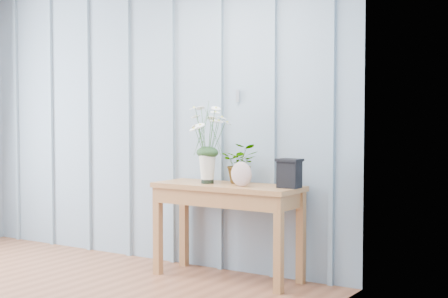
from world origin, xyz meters
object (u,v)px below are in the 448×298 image
Objects in this scene: daisy_vase at (207,133)px; carved_box at (289,173)px; sideboard at (227,199)px; felt_disc_vessel at (241,174)px.

daisy_vase is 2.91× the size of carved_box.
daisy_vase is 0.76m from carved_box.
sideboard is 0.29m from felt_disc_vessel.
carved_box reaches higher than sideboard.
daisy_vase is at bearing -174.64° from carved_box.
daisy_vase is at bearing -167.96° from sideboard.
sideboard is 5.48× the size of carved_box.
carved_box is (0.35, 0.12, 0.02)m from felt_disc_vessel.
carved_box is (0.53, 0.03, 0.23)m from sideboard.
carved_box is (0.70, 0.07, -0.29)m from daisy_vase.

